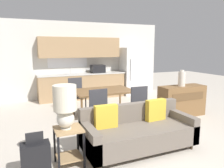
{
  "coord_description": "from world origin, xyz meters",
  "views": [
    {
      "loc": [
        -2.07,
        -3.15,
        1.8
      ],
      "look_at": [
        -0.06,
        1.5,
        0.95
      ],
      "focal_mm": 35.0,
      "sensor_mm": 36.0,
      "label": 1
    }
  ],
  "objects_px": {
    "couch": "(137,131)",
    "dining_chair_far_left": "(77,94)",
    "table_lamp": "(65,104)",
    "dining_chair_near_right": "(137,104)",
    "refrigerator": "(132,71)",
    "dining_chair_near_left": "(96,108)",
    "dining_table": "(103,92)",
    "credenza": "(182,101)",
    "side_table": "(69,141)",
    "suitcase": "(36,160)",
    "vase": "(182,79)"
  },
  "relations": [
    {
      "from": "couch",
      "to": "refrigerator",
      "type": "bearing_deg",
      "value": 62.92
    },
    {
      "from": "suitcase",
      "to": "credenza",
      "type": "bearing_deg",
      "value": 20.7
    },
    {
      "from": "dining_table",
      "to": "dining_chair_near_left",
      "type": "distance_m",
      "value": 0.96
    },
    {
      "from": "side_table",
      "to": "dining_chair_near_right",
      "type": "bearing_deg",
      "value": 30.23
    },
    {
      "from": "side_table",
      "to": "dining_chair_near_right",
      "type": "xyz_separation_m",
      "value": [
        1.78,
        1.03,
        0.13
      ]
    },
    {
      "from": "refrigerator",
      "to": "dining_table",
      "type": "distance_m",
      "value": 3.13
    },
    {
      "from": "dining_table",
      "to": "credenza",
      "type": "relative_size",
      "value": 1.19
    },
    {
      "from": "side_table",
      "to": "vase",
      "type": "distance_m",
      "value": 3.52
    },
    {
      "from": "refrigerator",
      "to": "suitcase",
      "type": "bearing_deg",
      "value": -131.41
    },
    {
      "from": "side_table",
      "to": "dining_chair_near_right",
      "type": "height_order",
      "value": "dining_chair_near_right"
    },
    {
      "from": "couch",
      "to": "credenza",
      "type": "height_order",
      "value": "couch"
    },
    {
      "from": "dining_chair_near_left",
      "to": "suitcase",
      "type": "xyz_separation_m",
      "value": [
        -1.33,
        -1.24,
        -0.27
      ]
    },
    {
      "from": "refrigerator",
      "to": "dining_chair_near_left",
      "type": "bearing_deg",
      "value": -128.94
    },
    {
      "from": "dining_chair_near_right",
      "to": "suitcase",
      "type": "height_order",
      "value": "dining_chair_near_right"
    },
    {
      "from": "dining_table",
      "to": "table_lamp",
      "type": "bearing_deg",
      "value": -125.08
    },
    {
      "from": "refrigerator",
      "to": "side_table",
      "type": "xyz_separation_m",
      "value": [
        -3.38,
        -4.25,
        -0.5
      ]
    },
    {
      "from": "couch",
      "to": "dining_chair_far_left",
      "type": "relative_size",
      "value": 2.06
    },
    {
      "from": "credenza",
      "to": "dining_chair_near_right",
      "type": "relative_size",
      "value": 1.31
    },
    {
      "from": "refrigerator",
      "to": "vase",
      "type": "distance_m",
      "value": 2.99
    },
    {
      "from": "dining_chair_near_left",
      "to": "credenza",
      "type": "bearing_deg",
      "value": -178.3
    },
    {
      "from": "side_table",
      "to": "credenza",
      "type": "xyz_separation_m",
      "value": [
        3.29,
        1.29,
        0.01
      ]
    },
    {
      "from": "suitcase",
      "to": "dining_chair_near_right",
      "type": "bearing_deg",
      "value": 27.46
    },
    {
      "from": "couch",
      "to": "suitcase",
      "type": "bearing_deg",
      "value": -173.26
    },
    {
      "from": "credenza",
      "to": "suitcase",
      "type": "height_order",
      "value": "credenza"
    },
    {
      "from": "dining_chair_near_right",
      "to": "dining_chair_far_left",
      "type": "bearing_deg",
      "value": -57.96
    },
    {
      "from": "dining_table",
      "to": "credenza",
      "type": "height_order",
      "value": "credenza"
    },
    {
      "from": "dining_chair_far_left",
      "to": "dining_chair_near_left",
      "type": "bearing_deg",
      "value": -94.09
    },
    {
      "from": "refrigerator",
      "to": "dining_chair_near_left",
      "type": "height_order",
      "value": "refrigerator"
    },
    {
      "from": "credenza",
      "to": "dining_chair_far_left",
      "type": "height_order",
      "value": "dining_chair_far_left"
    },
    {
      "from": "dining_chair_far_left",
      "to": "suitcase",
      "type": "distance_m",
      "value": 3.17
    },
    {
      "from": "dining_chair_near_right",
      "to": "suitcase",
      "type": "xyz_separation_m",
      "value": [
        -2.27,
        -1.18,
        -0.27
      ]
    },
    {
      "from": "table_lamp",
      "to": "dining_chair_near_right",
      "type": "distance_m",
      "value": 2.13
    },
    {
      "from": "vase",
      "to": "dining_chair_far_left",
      "type": "bearing_deg",
      "value": 148.69
    },
    {
      "from": "refrigerator",
      "to": "credenza",
      "type": "height_order",
      "value": "refrigerator"
    },
    {
      "from": "vase",
      "to": "dining_chair_far_left",
      "type": "relative_size",
      "value": 0.44
    },
    {
      "from": "vase",
      "to": "dining_chair_far_left",
      "type": "xyz_separation_m",
      "value": [
        -2.41,
        1.47,
        -0.47
      ]
    },
    {
      "from": "refrigerator",
      "to": "side_table",
      "type": "distance_m",
      "value": 5.45
    },
    {
      "from": "table_lamp",
      "to": "credenza",
      "type": "relative_size",
      "value": 0.53
    },
    {
      "from": "dining_table",
      "to": "side_table",
      "type": "distance_m",
      "value": 2.33
    },
    {
      "from": "couch",
      "to": "credenza",
      "type": "xyz_separation_m",
      "value": [
        2.06,
        1.23,
        0.07
      ]
    },
    {
      "from": "refrigerator",
      "to": "dining_chair_near_right",
      "type": "distance_m",
      "value": 3.61
    },
    {
      "from": "dining_chair_near_left",
      "to": "dining_chair_near_right",
      "type": "distance_m",
      "value": 0.95
    },
    {
      "from": "credenza",
      "to": "refrigerator",
      "type": "bearing_deg",
      "value": 88.34
    },
    {
      "from": "dining_chair_near_right",
      "to": "table_lamp",
      "type": "bearing_deg",
      "value": 32.26
    },
    {
      "from": "table_lamp",
      "to": "credenza",
      "type": "height_order",
      "value": "table_lamp"
    },
    {
      "from": "dining_table",
      "to": "side_table",
      "type": "bearing_deg",
      "value": -124.27
    },
    {
      "from": "credenza",
      "to": "suitcase",
      "type": "distance_m",
      "value": 4.05
    },
    {
      "from": "credenza",
      "to": "dining_chair_near_left",
      "type": "xyz_separation_m",
      "value": [
        -2.46,
        -0.19,
        0.12
      ]
    },
    {
      "from": "refrigerator",
      "to": "vase",
      "type": "relative_size",
      "value": 4.26
    },
    {
      "from": "couch",
      "to": "suitcase",
      "type": "relative_size",
      "value": 2.97
    }
  ]
}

